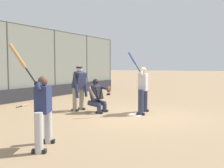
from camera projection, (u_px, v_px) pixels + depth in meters
name	position (u px, v px, depth m)	size (l,w,h in m)	color
ground_plane	(135.00, 115.00, 9.06)	(160.00, 160.00, 0.00)	#9E7F5B
home_plate_marker	(135.00, 115.00, 9.06)	(0.43, 0.43, 0.01)	white
backstop_fence	(8.00, 60.00, 12.00)	(19.23, 0.08, 3.75)	#515651
padding_wall	(10.00, 96.00, 12.06)	(18.77, 0.18, 0.63)	#28282D
bleachers_beyond	(16.00, 86.00, 15.55)	(13.40, 2.50, 1.48)	slate
batter_at_plate	(143.00, 88.00, 9.41)	(1.11, 0.56, 2.21)	#2D334C
catcher_behind_plate	(98.00, 95.00, 9.62)	(0.66, 0.77, 1.24)	#2D334C
umpire_home	(79.00, 87.00, 9.98)	(0.69, 0.44, 1.70)	gray
batter_on_deck	(43.00, 109.00, 5.43)	(1.14, 0.61, 2.14)	#B7B7BC
spare_bat_near_backstop	(24.00, 105.00, 11.14)	(0.85, 0.29, 0.07)	black
fielding_glove_on_dirt	(109.00, 94.00, 15.37)	(0.33, 0.25, 0.12)	black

